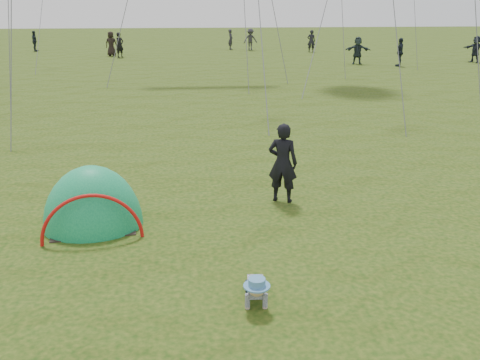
{
  "coord_description": "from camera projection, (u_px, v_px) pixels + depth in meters",
  "views": [
    {
      "loc": [
        -0.7,
        -7.09,
        4.14
      ],
      "look_at": [
        0.11,
        1.97,
        1.0
      ],
      "focal_mm": 40.0,
      "sensor_mm": 36.0,
      "label": 1
    }
  ],
  "objects": [
    {
      "name": "crowd_person_11",
      "position": [
        476.0,
        49.0,
        34.97
      ],
      "size": [
        1.25,
        1.61,
        1.7
      ],
      "primitive_type": "imported",
      "rotation": [
        0.0,
        0.0,
        5.26
      ],
      "color": "#1D222F",
      "rests_on": "ground"
    },
    {
      "name": "crowd_person_0",
      "position": [
        120.0,
        45.0,
        37.76
      ],
      "size": [
        0.74,
        0.74,
        1.73
      ],
      "primitive_type": "imported",
      "rotation": [
        0.0,
        0.0,
        0.79
      ],
      "color": "black",
      "rests_on": "ground"
    },
    {
      "name": "crowd_person_12",
      "position": [
        231.0,
        39.0,
        43.57
      ],
      "size": [
        0.47,
        0.63,
        1.59
      ],
      "primitive_type": "imported",
      "rotation": [
        0.0,
        0.0,
        1.41
      ],
      "color": "#282630",
      "rests_on": "ground"
    },
    {
      "name": "crowd_person_5",
      "position": [
        358.0,
        50.0,
        34.12
      ],
      "size": [
        1.66,
        0.83,
        1.71
      ],
      "primitive_type": "imported",
      "rotation": [
        0.0,
        0.0,
        6.07
      ],
      "color": "#212D32",
      "rests_on": "ground"
    },
    {
      "name": "crowd_person_8",
      "position": [
        400.0,
        52.0,
        33.01
      ],
      "size": [
        0.69,
        1.09,
        1.72
      ],
      "primitive_type": "imported",
      "rotation": [
        0.0,
        0.0,
        4.42
      ],
      "color": "black",
      "rests_on": "ground"
    },
    {
      "name": "crowd_person_6",
      "position": [
        311.0,
        41.0,
        41.52
      ],
      "size": [
        0.67,
        0.51,
        1.67
      ],
      "primitive_type": "imported",
      "rotation": [
        0.0,
        0.0,
        2.95
      ],
      "color": "black",
      "rests_on": "ground"
    },
    {
      "name": "crowd_person_4",
      "position": [
        111.0,
        44.0,
        38.79
      ],
      "size": [
        0.92,
        0.68,
        1.74
      ],
      "primitive_type": "imported",
      "rotation": [
        0.0,
        0.0,
        2.98
      ],
      "color": "black",
      "rests_on": "ground"
    },
    {
      "name": "crowd_person_2",
      "position": [
        35.0,
        41.0,
        42.05
      ],
      "size": [
        0.42,
        0.94,
        1.58
      ],
      "primitive_type": "imported",
      "rotation": [
        0.0,
        0.0,
        1.61
      ],
      "color": "#202832",
      "rests_on": "ground"
    },
    {
      "name": "ground",
      "position": [
        244.0,
        285.0,
        8.09
      ],
      "size": [
        140.0,
        140.0,
        0.0
      ],
      "primitive_type": "plane",
      "color": "#11360B"
    },
    {
      "name": "popup_tent",
      "position": [
        94.0,
        226.0,
        10.15
      ],
      "size": [
        2.03,
        1.75,
        2.38
      ],
      "primitive_type": "ellipsoid",
      "rotation": [
        0.0,
        0.0,
        0.14
      ],
      "color": "#0C7F50",
      "rests_on": "ground"
    },
    {
      "name": "crawling_toddler",
      "position": [
        256.0,
        287.0,
        7.51
      ],
      "size": [
        0.51,
        0.7,
        0.52
      ],
      "primitive_type": null,
      "rotation": [
        0.0,
        0.0,
        -0.06
      ],
      "color": "black",
      "rests_on": "ground"
    },
    {
      "name": "crowd_person_3",
      "position": [
        250.0,
        39.0,
        42.96
      ],
      "size": [
        1.15,
        0.72,
        1.7
      ],
      "primitive_type": "imported",
      "rotation": [
        0.0,
        0.0,
        0.09
      ],
      "color": "#2D2C30",
      "rests_on": "ground"
    },
    {
      "name": "standing_adult",
      "position": [
        283.0,
        163.0,
        11.13
      ],
      "size": [
        0.72,
        0.6,
        1.69
      ],
      "primitive_type": "imported",
      "rotation": [
        0.0,
        0.0,
        2.78
      ],
      "color": "black",
      "rests_on": "ground"
    }
  ]
}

